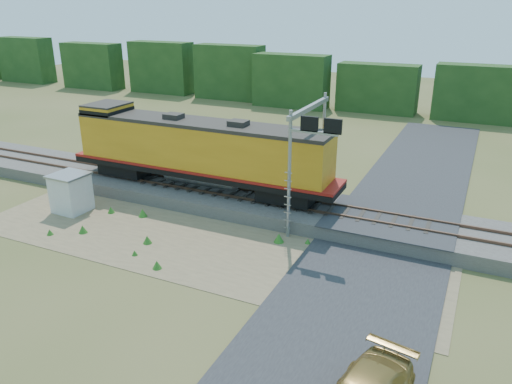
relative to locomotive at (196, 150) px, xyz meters
The scene contains 10 objects.
ground 8.68m from the locomotive, 48.34° to the right, with size 140.00×140.00×0.00m, color #475123.
ballast 6.07m from the locomotive, ahead, with size 70.00×5.00×0.80m, color slate.
rails 5.86m from the locomotive, ahead, with size 70.00×1.54×0.16m.
dirt_shoulder 7.22m from the locomotive, 58.74° to the right, with size 26.00×8.00×0.03m, color #8C7754.
road 13.79m from the locomotive, 23.08° to the right, with size 7.00×66.00×0.86m.
tree_line_north 32.44m from the locomotive, 80.53° to the left, with size 130.00×3.00×6.50m.
weed_clumps 7.00m from the locomotive, 72.69° to the right, with size 15.00×6.20×0.56m, color #2D6E1F, non-canonical shape.
locomotive is the anchor object (origin of this frame).
shed 8.03m from the locomotive, 139.30° to the right, with size 2.08×2.08×2.40m.
signal_gantry 8.03m from the locomotive, ahead, with size 2.77×6.20×7.00m.
Camera 1 is at (10.95, -19.82, 12.06)m, focal length 35.00 mm.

